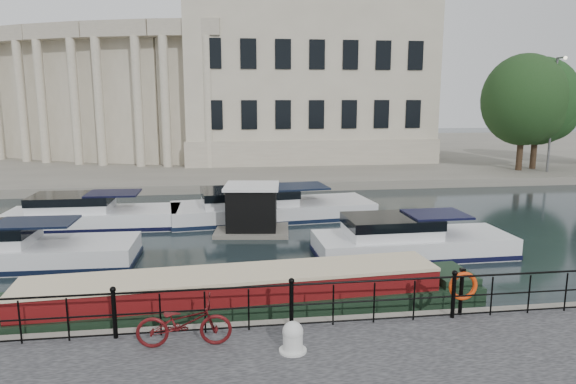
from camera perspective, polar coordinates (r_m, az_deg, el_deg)
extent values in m
plane|color=black|center=(14.76, -0.89, -13.02)|extent=(160.00, 160.00, 0.00)
cube|color=#6B665B|center=(52.76, -6.01, 4.36)|extent=(120.00, 42.00, 0.55)
cylinder|color=black|center=(12.40, -18.72, -12.81)|extent=(0.10, 0.10, 1.10)
sphere|color=black|center=(12.18, -18.89, -10.21)|extent=(0.14, 0.14, 0.14)
cylinder|color=black|center=(12.28, 0.39, -12.47)|extent=(0.10, 0.10, 1.10)
sphere|color=black|center=(12.05, 0.39, -9.84)|extent=(0.14, 0.14, 0.14)
cylinder|color=black|center=(13.40, 17.90, -10.98)|extent=(0.10, 0.10, 1.10)
sphere|color=black|center=(13.20, 18.05, -8.55)|extent=(0.14, 0.14, 0.14)
cylinder|color=black|center=(12.09, 0.39, -10.29)|extent=(24.00, 0.05, 0.05)
cylinder|color=black|center=(12.28, 0.39, -12.47)|extent=(24.00, 0.04, 0.04)
cylinder|color=black|center=(12.47, 0.38, -14.46)|extent=(24.00, 0.04, 0.04)
cube|color=#ADA38C|center=(47.08, 1.55, 12.55)|extent=(20.00, 14.00, 14.00)
cube|color=#9E937F|center=(47.25, 1.52, 5.26)|extent=(20.30, 14.30, 2.00)
cube|color=#ADA38C|center=(42.49, -10.28, 10.58)|extent=(5.73, 4.06, 11.00)
cube|color=#9E937F|center=(40.88, -11.27, 17.45)|extent=(5.62, 2.73, 1.20)
cylinder|color=#ADA38C|center=(39.60, -8.89, 9.77)|extent=(0.70, 0.70, 9.80)
cylinder|color=#ADA38C|center=(40.49, -13.48, 9.62)|extent=(0.70, 0.70, 9.80)
cube|color=#ADA38C|center=(44.38, -16.72, 10.30)|extent=(5.90, 4.56, 11.00)
cube|color=#9E937F|center=(42.92, -18.39, 16.78)|extent=(5.62, 3.30, 1.20)
cylinder|color=#ADA38C|center=(41.34, -16.34, 9.50)|extent=(0.70, 0.70, 9.80)
cylinder|color=#ADA38C|center=(42.97, -20.26, 9.30)|extent=(0.70, 0.70, 9.80)
cube|color=#ADA38C|center=(47.28, -22.13, 9.96)|extent=(5.99, 4.99, 11.00)
cube|color=#9E937F|center=(46.05, -24.23, 15.95)|extent=(5.55, 3.83, 1.20)
cylinder|color=#ADA38C|center=(44.26, -22.61, 9.17)|extent=(0.70, 0.70, 9.80)
cylinder|color=#ADA38C|center=(46.47, -25.71, 8.96)|extent=(0.70, 0.70, 9.80)
cube|color=#ADA38C|center=(50.98, -26.37, 9.64)|extent=(5.99, 5.36, 11.00)
cube|color=#9E937F|center=(50.01, -28.69, 15.09)|extent=(5.40, 4.29, 1.20)
cylinder|color=#ADA38C|center=(48.10, -27.49, 8.84)|extent=(0.70, 0.70, 9.80)
cylinder|color=#59595B|center=(41.36, 27.28, 7.52)|extent=(0.16, 0.16, 8.00)
sphere|color=#FFF2CC|center=(40.73, 28.45, 12.97)|extent=(0.24, 0.24, 0.24)
imported|color=#4B0D0F|center=(11.67, -11.48, -14.03)|extent=(2.07, 0.76, 1.08)
cylinder|color=silver|center=(11.36, 0.54, -16.27)|extent=(0.43, 0.43, 0.45)
sphere|color=silver|center=(11.26, 0.54, -15.26)|extent=(0.45, 0.45, 0.45)
cylinder|color=silver|center=(11.46, 0.54, -17.17)|extent=(0.60, 0.60, 0.04)
cylinder|color=black|center=(13.63, 18.68, -10.51)|extent=(0.10, 0.10, 1.16)
cube|color=black|center=(13.44, 18.83, -8.19)|extent=(0.12, 0.12, 0.08)
torus|color=#E53B0C|center=(13.50, 18.88, -9.85)|extent=(0.74, 0.12, 0.74)
cube|color=black|center=(14.60, -5.84, -12.92)|extent=(14.24, 2.85, 0.85)
cube|color=#5D0D0E|center=(14.35, -5.89, -10.54)|extent=(11.40, 2.37, 0.66)
cube|color=beige|center=(14.21, -5.92, -9.04)|extent=(11.40, 2.43, 0.09)
cube|color=#6B665B|center=(22.88, -3.98, -4.29)|extent=(3.51, 3.06, 0.27)
cube|color=black|center=(22.64, -4.01, -1.72)|extent=(2.39, 2.39, 1.91)
cube|color=white|center=(22.45, -4.04, 0.65)|extent=(2.63, 2.63, 0.13)
cube|color=silver|center=(20.84, -28.74, -6.67)|extent=(8.96, 2.79, 1.20)
cube|color=black|center=(20.86, -28.72, -6.88)|extent=(9.05, 2.81, 0.18)
cube|color=black|center=(20.12, -26.27, -3.05)|extent=(2.72, 1.86, 0.08)
cube|color=white|center=(20.07, 13.65, -6.27)|extent=(7.38, 2.72, 1.20)
cube|color=black|center=(20.09, 13.64, -6.48)|extent=(7.45, 2.75, 0.18)
cube|color=white|center=(19.53, 11.36, -4.05)|extent=(3.34, 2.19, 0.90)
cube|color=black|center=(20.08, 16.14, -2.39)|extent=(2.23, 1.86, 0.08)
cube|color=white|center=(25.26, -20.71, -3.19)|extent=(7.71, 2.73, 1.20)
cube|color=black|center=(25.28, -20.70, -3.37)|extent=(7.79, 2.75, 0.18)
cube|color=white|center=(25.33, -22.86, -1.34)|extent=(3.49, 2.19, 0.90)
cube|color=black|center=(24.78, -18.85, -0.14)|extent=(2.33, 1.86, 0.08)
cube|color=silver|center=(25.26, -1.69, -2.50)|extent=(10.04, 4.14, 1.20)
cube|color=black|center=(25.28, -1.69, -2.68)|extent=(10.14, 4.18, 0.18)
cube|color=silver|center=(24.87, -4.35, -0.73)|extent=(4.64, 3.03, 0.90)
cube|color=black|center=(25.25, 0.89, 0.62)|extent=(3.14, 2.50, 0.08)
cylinder|color=black|center=(41.55, 24.36, 4.13)|extent=(0.44, 0.44, 2.76)
ellipsoid|color=black|center=(41.37, 24.76, 9.29)|extent=(6.00, 6.00, 6.63)
sphere|color=black|center=(41.36, 25.68, 8.12)|extent=(4.42, 4.42, 4.42)
cylinder|color=black|center=(42.85, 25.64, 4.15)|extent=(0.44, 0.44, 2.70)
ellipsoid|color=#123410|center=(42.66, 26.04, 9.05)|extent=(5.87, 5.87, 6.49)
sphere|color=#123410|center=(42.68, 26.93, 7.94)|extent=(4.33, 4.33, 4.33)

